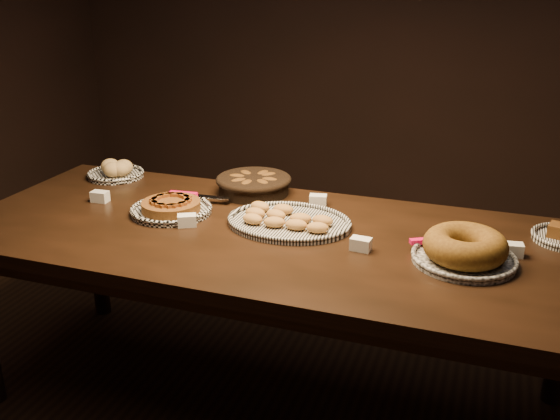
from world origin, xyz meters
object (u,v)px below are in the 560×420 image
(apple_tart_plate, at_px, (171,208))
(bundt_cake_plate, at_px, (465,250))
(madeleine_platter, at_px, (287,221))
(buffet_table, at_px, (272,250))

(apple_tart_plate, xyz_separation_m, bundt_cake_plate, (1.13, -0.08, 0.02))
(madeleine_platter, height_order, bundt_cake_plate, bundt_cake_plate)
(buffet_table, relative_size, madeleine_platter, 5.05)
(buffet_table, distance_m, bundt_cake_plate, 0.70)
(apple_tart_plate, relative_size, bundt_cake_plate, 0.96)
(buffet_table, bearing_deg, apple_tart_plate, 173.70)
(buffet_table, height_order, madeleine_platter, madeleine_platter)
(madeleine_platter, xyz_separation_m, bundt_cake_plate, (0.65, -0.11, 0.03))
(buffet_table, height_order, bundt_cake_plate, bundt_cake_plate)
(buffet_table, bearing_deg, bundt_cake_plate, -2.68)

